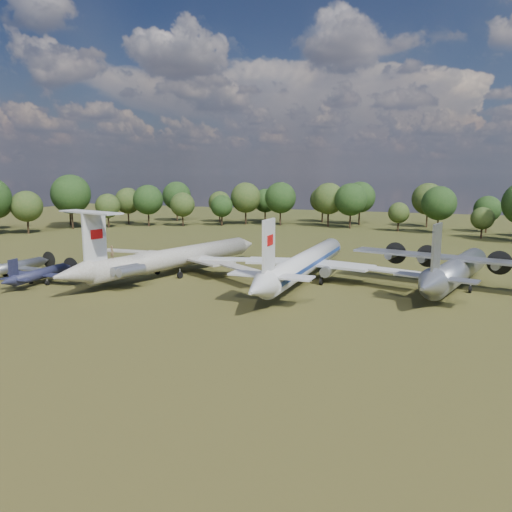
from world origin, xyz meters
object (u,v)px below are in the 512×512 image
at_px(small_prop_west, 40,277).
at_px(person_on_il62, 112,252).
at_px(an12_transport, 456,274).
at_px(il62_airliner, 176,261).
at_px(tu104_jet, 305,267).
at_px(small_prop_northwest, 14,269).

relative_size(small_prop_west, person_on_il62, 8.71).
xyz_separation_m(an12_transport, small_prop_west, (-58.02, -19.68, -1.11)).
relative_size(il62_airliner, an12_transport, 1.31).
bearing_deg(an12_transport, tu104_jet, -158.48).
distance_m(il62_airliner, an12_transport, 43.10).
xyz_separation_m(il62_airliner, person_on_il62, (-3.21, -12.07, 3.15)).
height_order(il62_airliner, small_prop_northwest, il62_airliner).
height_order(tu104_jet, person_on_il62, person_on_il62).
bearing_deg(small_prop_west, small_prop_northwest, 159.01).
bearing_deg(an12_transport, small_prop_west, -148.54).
relative_size(tu104_jet, person_on_il62, 25.62).
distance_m(an12_transport, person_on_il62, 49.40).
height_order(tu104_jet, small_prop_west, tu104_jet).
bearing_deg(tu104_jet, small_prop_west, -156.10).
relative_size(il62_airliner, tu104_jet, 0.97).
bearing_deg(tu104_jet, small_prop_northwest, -162.77).
height_order(small_prop_west, person_on_il62, person_on_il62).
bearing_deg(il62_airliner, person_on_il62, -90.00).
distance_m(an12_transport, small_prop_west, 61.28).
bearing_deg(small_prop_west, person_on_il62, 3.60).
distance_m(il62_airliner, small_prop_northwest, 25.96).
bearing_deg(il62_airliner, an12_transport, 22.77).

